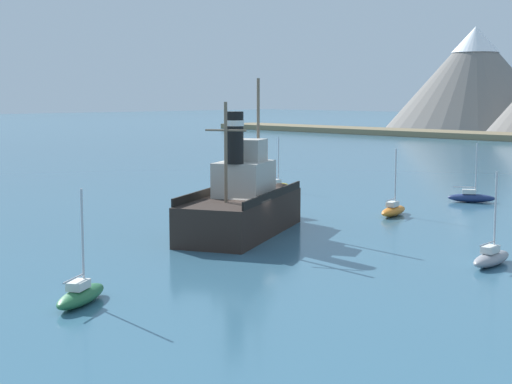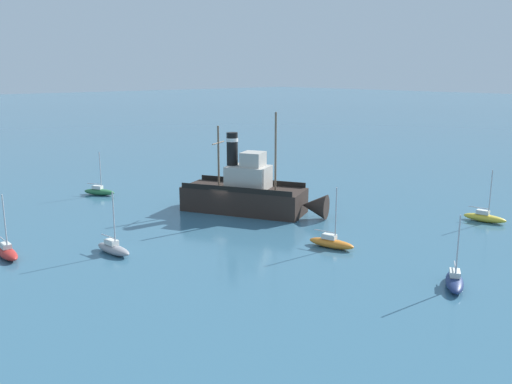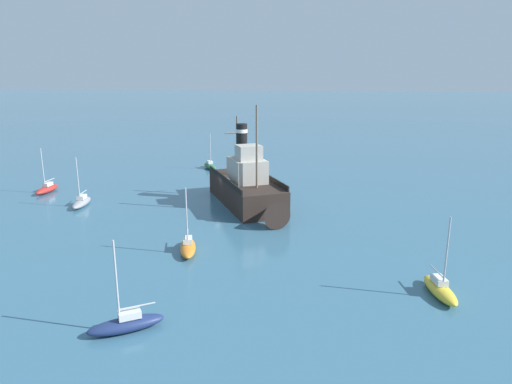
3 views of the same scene
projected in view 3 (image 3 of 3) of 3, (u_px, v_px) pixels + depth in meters
name	position (u px, v px, depth m)	size (l,w,h in m)	color
ground_plane	(228.00, 200.00, 46.49)	(600.00, 600.00, 0.00)	#38667F
old_tugboat	(248.00, 187.00, 44.39)	(9.55, 14.36, 9.90)	#2D231E
sailboat_yellow	(440.00, 289.00, 26.49)	(1.79, 3.94, 4.90)	gold
sailboat_orange	(188.00, 247.00, 32.92)	(2.07, 3.96, 4.90)	orange
sailboat_green	(210.00, 166.00, 61.92)	(2.94, 3.81, 4.90)	#286B3D
sailboat_grey	(82.00, 202.00, 44.38)	(1.55, 3.91, 4.90)	gray
sailboat_red	(47.00, 189.00, 49.51)	(1.20, 3.83, 4.90)	#B22823
sailboat_navy	(126.00, 323.00, 22.82)	(3.81, 2.94, 4.90)	navy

